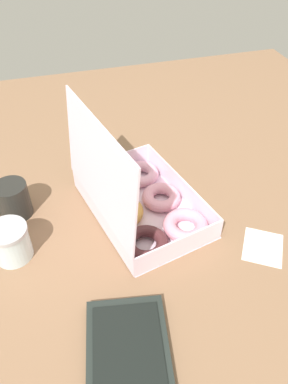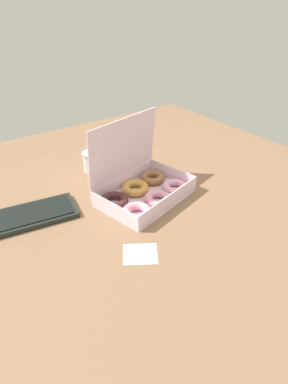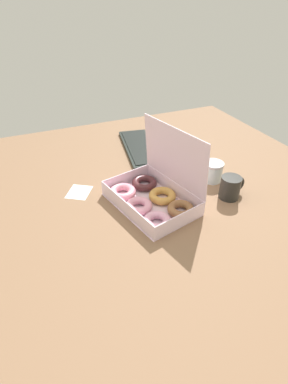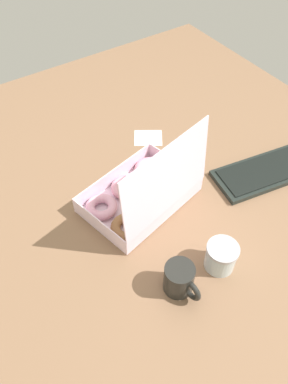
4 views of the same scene
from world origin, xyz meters
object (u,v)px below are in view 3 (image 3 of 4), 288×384
Objects in this scene: donut_box at (152,195)px; keyboard at (140,148)px; coffee_mug at (231,187)px; glass_jar at (213,171)px.

keyboard is at bearing 163.49° from donut_box.
keyboard is at bearing -162.41° from coffee_mug.
donut_box reaches higher than keyboard.
keyboard is 57.09cm from coffee_mug.
donut_box is 31.86cm from glass_jar.
glass_jar is at bearing 23.77° from keyboard.
donut_box is 47.84cm from keyboard.
donut_box is at bearing -16.51° from keyboard.
donut_box is 3.35× the size of coffee_mug.
coffee_mug is at bearing 74.55° from donut_box.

